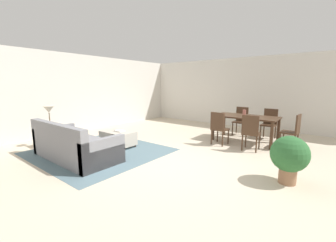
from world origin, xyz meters
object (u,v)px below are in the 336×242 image
Objects in this scene: dining_chair_head_east at (293,130)px; dining_chair_far_left at (241,119)px; dining_chair_near_left at (219,126)px; couch at (74,146)px; vase_centerpiece at (244,113)px; dining_table at (245,119)px; side_table at (51,130)px; ottoman_table at (118,138)px; table_lamp at (49,110)px; potted_plant at (289,156)px; dining_chair_near_right at (251,131)px; dining_chair_far_right at (269,122)px; book_on_ottoman at (120,131)px.

dining_chair_far_left is at bearing 152.94° from dining_chair_head_east.
dining_chair_far_left is (0.02, 1.66, 0.00)m from dining_chair_near_left.
vase_centerpiece is at bearing 57.25° from couch.
couch is at bearing -122.86° from dining_table.
dining_chair_near_left is at bearing 40.48° from side_table.
dining_chair_near_left reaches higher than couch.
ottoman_table is at bearing -120.95° from dining_chair_far_left.
table_lamp is 0.57× the size of dining_chair_far_left.
table_lamp is 2.87× the size of vase_centerpiece.
dining_table is 9.68× the size of vase_centerpiece.
side_table is 5.64m from potted_plant.
table_lamp reaches higher than dining_chair_far_left.
dining_table is 1.93× the size of dining_chair_near_left.
dining_chair_near_right is 1.00× the size of dining_chair_far_right.
dining_table is 2.77m from potted_plant.
dining_chair_near_left is at bearing 40.48° from table_lamp.
dining_chair_head_east is (3.76, 3.89, 0.24)m from couch.
table_lamp is at bearing -143.82° from dining_chair_head_east.
dining_chair_head_east is 3.54× the size of book_on_ottoman.
dining_chair_near_right is at bearing -91.24° from dining_chair_far_right.
potted_plant is (1.06, -3.15, -0.03)m from dining_chair_far_right.
dining_chair_far_right is (0.04, 1.70, 0.00)m from dining_chair_near_right.
table_lamp is 0.64× the size of potted_plant.
potted_plant reaches higher than side_table.
ottoman_table is 1.00× the size of dining_chair_far_left.
ottoman_table is 5.04× the size of vase_centerpiece.
dining_chair_far_right is at bearing 57.80° from couch.
dining_chair_near_right reaches higher than ottoman_table.
couch is at bearing -122.75° from vase_centerpiece.
dining_chair_near_right reaches higher than book_on_ottoman.
side_table is 5.80m from dining_chair_far_left.
dining_chair_far_right reaches higher than dining_table.
couch is 4.19× the size of table_lamp.
vase_centerpiece is at bearing 124.41° from potted_plant.
table_lamp is 5.66m from potted_plant.
vase_centerpiece is (-1.28, -0.02, 0.33)m from dining_chair_head_east.
dining_chair_head_east reaches higher than potted_plant.
dining_chair_head_east is (5.16, 3.78, -0.47)m from table_lamp.
couch is 3.80× the size of side_table.
dining_chair_near_left is at bearing -90.59° from dining_chair_far_left.
couch is at bearing -124.03° from dining_chair_near_left.
ottoman_table is 3.67m from vase_centerpiece.
dining_chair_far_left is 1.00× the size of dining_chair_head_east.
dining_chair_far_right is (4.39, 4.63, 0.06)m from side_table.
ottoman_table is 1.76× the size of table_lamp.
vase_centerpiece reaches higher than dining_chair_near_left.
vase_centerpiece is (0.41, 0.79, 0.33)m from dining_chair_near_left.
dining_table is 1.93× the size of dining_chair_near_right.
potted_plant is at bearing -36.95° from dining_chair_near_left.
side_table is 0.63× the size of dining_chair_head_east.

